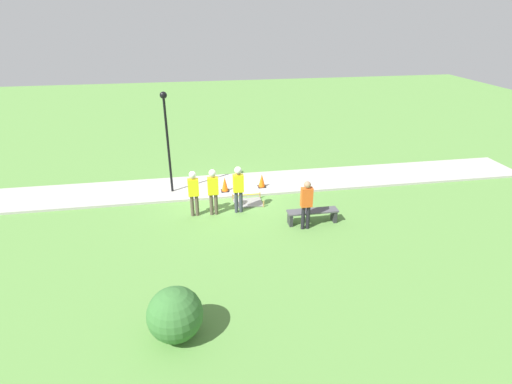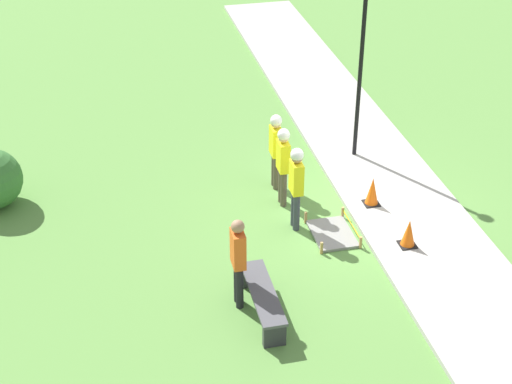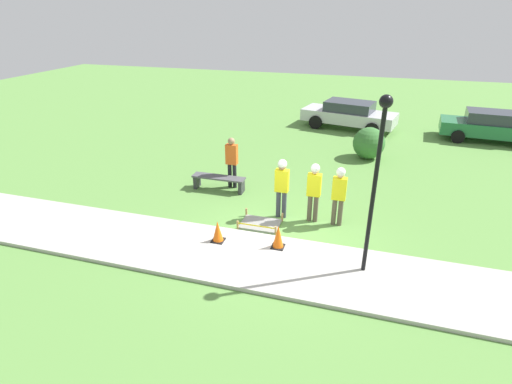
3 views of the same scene
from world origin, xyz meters
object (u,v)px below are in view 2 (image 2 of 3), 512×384
traffic_cone_far_patch (372,191)px  park_bench (263,298)px  worker_assistant (283,160)px  lamppost_near (362,48)px  worker_supervisor (296,181)px  worker_trainee (276,145)px  bystander_in_orange_shirt (238,258)px  traffic_cone_near_patch (409,233)px

traffic_cone_far_patch → park_bench: traffic_cone_far_patch is taller
worker_assistant → lamppost_near: bearing=-54.1°
worker_supervisor → lamppost_near: (2.58, -2.21, 1.69)m
traffic_cone_far_patch → worker_assistant: (0.61, 1.86, 0.69)m
worker_trainee → bystander_in_orange_shirt: bystander_in_orange_shirt is taller
traffic_cone_far_patch → traffic_cone_near_patch: bearing=-174.1°
park_bench → worker_trainee: worker_trainee is taller
worker_supervisor → bystander_in_orange_shirt: bearing=142.5°
park_bench → worker_supervisor: bearing=-27.1°
bystander_in_orange_shirt → lamppost_near: lamppost_near is taller
worker_assistant → bystander_in_orange_shirt: bearing=152.3°
park_bench → worker_assistant: bearing=-20.1°
traffic_cone_far_patch → park_bench: 4.29m
worker_supervisor → worker_trainee: worker_supervisor is taller
lamppost_near → worker_assistant: bearing=125.9°
traffic_cone_far_patch → lamppost_near: (2.22, -0.38, 2.41)m
park_bench → bystander_in_orange_shirt: size_ratio=1.02×
park_bench → bystander_in_orange_shirt: bearing=44.4°
traffic_cone_near_patch → worker_assistant: size_ratio=0.32×
worker_assistant → lamppost_near: size_ratio=0.44×
park_bench → worker_supervisor: (2.56, -1.31, 0.78)m
bystander_in_orange_shirt → lamppost_near: size_ratio=0.44×
traffic_cone_near_patch → park_bench: size_ratio=0.32×
traffic_cone_far_patch → bystander_in_orange_shirt: bearing=125.9°
traffic_cone_near_patch → park_bench: traffic_cone_near_patch is taller
worker_trainee → worker_assistant: bearing=178.2°
worker_trainee → park_bench: bearing=162.8°
traffic_cone_near_patch → lamppost_near: (3.86, -0.21, 2.44)m
traffic_cone_far_patch → lamppost_near: bearing=-9.7°
worker_trainee → lamppost_near: bearing=-68.1°
traffic_cone_near_patch → lamppost_near: lamppost_near is taller
worker_trainee → bystander_in_orange_shirt: 4.22m
lamppost_near → park_bench: bearing=145.6°
traffic_cone_near_patch → worker_trainee: bearing=34.0°
worker_trainee → traffic_cone_near_patch: bearing=-146.0°
worker_trainee → bystander_in_orange_shirt: bearing=156.6°
worker_supervisor → worker_trainee: bearing=0.0°
park_bench → worker_assistant: 3.82m
worker_assistant → worker_trainee: size_ratio=1.01×
worker_assistant → bystander_in_orange_shirt: size_ratio=1.00×
traffic_cone_near_patch → worker_supervisor: size_ratio=0.32×
traffic_cone_near_patch → worker_supervisor: 2.49m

